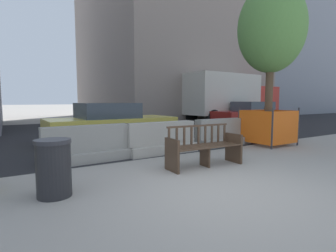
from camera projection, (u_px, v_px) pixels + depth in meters
name	position (u px, v px, depth m)	size (l,w,h in m)	color
ground_plane	(225.00, 191.00, 4.09)	(200.00, 200.00, 0.00)	gray
street_asphalt	(84.00, 133.00, 11.44)	(120.00, 12.00, 0.01)	black
street_bench	(204.00, 148.00, 5.61)	(1.71, 0.60, 0.88)	#473323
jersey_barrier_centre	(161.00, 141.00, 7.04)	(2.02, 0.73, 0.84)	#9E998E
jersey_barrier_left	(88.00, 147.00, 6.07)	(2.02, 0.74, 0.84)	gray
jersey_barrier_right	(222.00, 134.00, 8.31)	(2.01, 0.71, 0.84)	gray
street_tree	(271.00, 29.00, 8.13)	(2.06, 2.06, 5.02)	brown
construction_fence	(268.00, 126.00, 8.42)	(1.33, 1.33, 1.19)	#2D2D33
car_taxi_near	(111.00, 122.00, 9.08)	(4.35, 2.07, 1.33)	#DBC64C
car_sedan_far	(251.00, 114.00, 14.98)	(4.61, 2.11, 1.35)	maroon
delivery_truck	(231.00, 96.00, 16.96)	(6.86, 2.51, 3.05)	#B2281E
trash_bin	(54.00, 168.00, 3.83)	(0.51, 0.51, 0.85)	#232326
building_centre_right	(165.00, 4.00, 22.39)	(12.04, 13.38, 19.31)	gray
building_far_right	(263.00, 21.00, 29.90)	(17.64, 10.62, 20.91)	gray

